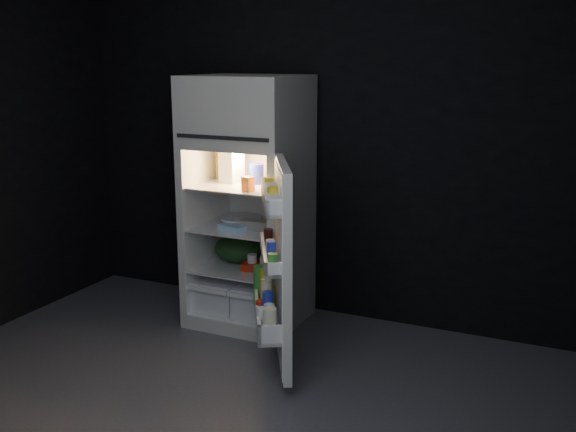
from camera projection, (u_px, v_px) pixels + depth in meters
The scene contains 17 objects.
floor at pixel (206, 413), 3.69m from camera, with size 4.00×3.40×0.00m, color #55555A.
wall_back at pixel (324, 135), 4.88m from camera, with size 4.00×0.00×2.70m, color black.
refrigerator at pixel (250, 193), 4.80m from camera, with size 0.76×0.71×1.78m.
fridge_door at pixel (278, 267), 4.02m from camera, with size 0.52×0.72×1.22m.
milk_jug at pixel (231, 166), 4.79m from camera, with size 0.13×0.13×0.24m, color white.
mayo_jar at pixel (257, 174), 4.76m from camera, with size 0.10×0.10×0.14m, color #2131B3.
jam_jar at pixel (276, 176), 4.70m from camera, with size 0.10×0.10×0.13m, color black.
amber_bottle at pixel (220, 164), 4.93m from camera, with size 0.07×0.07×0.22m, color #AE8A1B.
small_carton at pixel (248, 184), 4.48m from camera, with size 0.08×0.06×0.10m, color #CA6317.
egg_carton at pixel (261, 226), 4.67m from camera, with size 0.28×0.11×0.07m, color gray.
pie at pixel (241, 221), 4.87m from camera, with size 0.27×0.27×0.04m, color #A48556.
flat_package at pixel (232, 228), 4.67m from camera, with size 0.20×0.10×0.04m, color #9CCDF2.
wrapped_pkg at pixel (288, 221), 4.85m from camera, with size 0.12×0.10×0.05m, color beige.
produce_bag at pixel (239, 249), 4.95m from camera, with size 0.37×0.31×0.20m, color #193815.
yogurt_tray at pixel (260, 267), 4.77m from camera, with size 0.25×0.13×0.05m, color red.
small_can_red at pixel (275, 255), 4.97m from camera, with size 0.06×0.06×0.09m, color red.
small_can_silver at pixel (285, 257), 4.93m from camera, with size 0.07×0.07×0.09m, color #BABBBF.
Camera 1 is at (1.81, -2.84, 1.91)m, focal length 42.00 mm.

